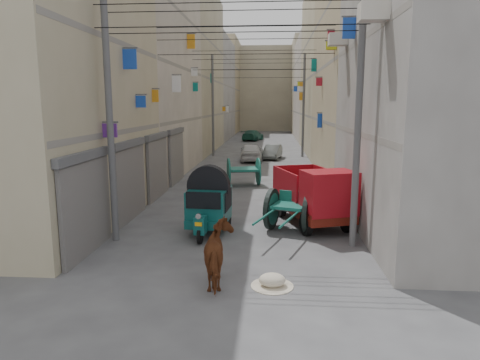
# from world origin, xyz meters

# --- Properties ---
(ground) EXTENTS (140.00, 140.00, 0.00)m
(ground) POSITION_xyz_m (0.00, 0.00, 0.00)
(ground) COLOR #444447
(ground) RESTS_ON ground
(building_row_left) EXTENTS (8.00, 62.00, 14.00)m
(building_row_left) POSITION_xyz_m (-8.00, 34.13, 6.46)
(building_row_left) COLOR tan
(building_row_left) RESTS_ON ground
(building_row_right) EXTENTS (8.00, 62.00, 14.00)m
(building_row_right) POSITION_xyz_m (8.00, 34.13, 6.46)
(building_row_right) COLOR #9B9791
(building_row_right) RESTS_ON ground
(end_cap_building) EXTENTS (22.00, 10.00, 13.00)m
(end_cap_building) POSITION_xyz_m (0.00, 66.00, 6.50)
(end_cap_building) COLOR tan
(end_cap_building) RESTS_ON ground
(shutters_left) EXTENTS (0.18, 14.40, 2.88)m
(shutters_left) POSITION_xyz_m (-3.92, 10.38, 1.49)
(shutters_left) COLOR #505055
(shutters_left) RESTS_ON ground
(signboards) EXTENTS (8.22, 40.52, 5.67)m
(signboards) POSITION_xyz_m (-0.01, 21.66, 3.43)
(signboards) COLOR orange
(signboards) RESTS_ON ground
(utility_poles) EXTENTS (7.40, 22.20, 8.00)m
(utility_poles) POSITION_xyz_m (0.00, 17.00, 4.00)
(utility_poles) COLOR #525254
(utility_poles) RESTS_ON ground
(overhead_cables) EXTENTS (7.40, 22.52, 1.12)m
(overhead_cables) POSITION_xyz_m (0.00, 14.40, 6.77)
(overhead_cables) COLOR black
(overhead_cables) RESTS_ON ground
(auto_rickshaw) EXTENTS (1.50, 2.44, 1.69)m
(auto_rickshaw) POSITION_xyz_m (-0.84, 7.04, 0.99)
(auto_rickshaw) COLOR black
(auto_rickshaw) RESTS_ON ground
(tonga_cart) EXTENTS (2.05, 3.25, 1.37)m
(tonga_cart) POSITION_xyz_m (1.80, 7.38, 0.72)
(tonga_cart) COLOR black
(tonga_cart) RESTS_ON ground
(mini_truck) EXTENTS (2.71, 4.00, 2.06)m
(mini_truck) POSITION_xyz_m (2.74, 7.89, 0.99)
(mini_truck) COLOR black
(mini_truck) RESTS_ON ground
(second_cart) EXTENTS (1.87, 1.72, 1.43)m
(second_cart) POSITION_xyz_m (-0.27, 15.33, 0.76)
(second_cart) COLOR #155D4F
(second_cart) RESTS_ON ground
(feed_sack) EXTENTS (0.62, 0.49, 0.31)m
(feed_sack) POSITION_xyz_m (1.23, 2.93, 0.15)
(feed_sack) COLOR beige
(feed_sack) RESTS_ON ground
(horse) EXTENTS (1.05, 1.79, 1.42)m
(horse) POSITION_xyz_m (0.02, 3.02, 0.71)
(horse) COLOR brown
(horse) RESTS_ON ground
(distant_car_white) EXTENTS (1.74, 3.92, 1.31)m
(distant_car_white) POSITION_xyz_m (-0.37, 25.04, 0.65)
(distant_car_white) COLOR silver
(distant_car_white) RESTS_ON ground
(distant_car_grey) EXTENTS (1.62, 3.38, 1.07)m
(distant_car_grey) POSITION_xyz_m (1.21, 26.50, 0.54)
(distant_car_grey) COLOR #535856
(distant_car_grey) RESTS_ON ground
(distant_car_green) EXTENTS (2.64, 4.49, 1.22)m
(distant_car_green) POSITION_xyz_m (-1.10, 43.24, 0.61)
(distant_car_green) COLOR #1D5744
(distant_car_green) RESTS_ON ground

